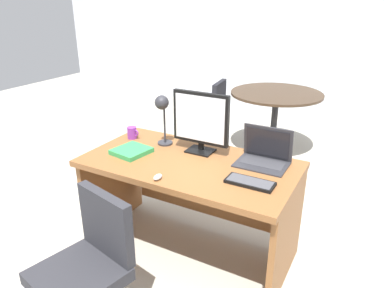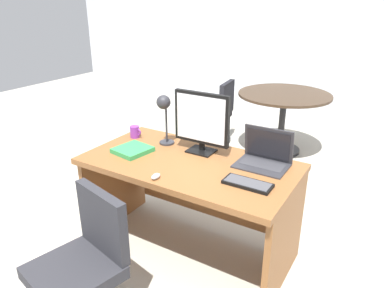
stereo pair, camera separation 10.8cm
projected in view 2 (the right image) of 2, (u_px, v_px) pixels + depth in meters
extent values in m
plane|color=#B7B2A3|center=(260.00, 174.00, 4.07)|extent=(12.00, 12.00, 0.00)
cube|color=silver|center=(327.00, 28.00, 5.50)|extent=(10.00, 0.10, 2.80)
cube|color=brown|center=(189.00, 164.00, 2.61)|extent=(1.52, 0.82, 0.04)
cube|color=brown|center=(116.00, 185.00, 3.11)|extent=(0.04, 0.72, 0.71)
cube|color=brown|center=(285.00, 241.00, 2.40)|extent=(0.04, 0.72, 0.71)
cube|color=brown|center=(209.00, 188.00, 2.98)|extent=(1.34, 0.02, 0.50)
cube|color=black|center=(201.00, 151.00, 2.76)|extent=(0.20, 0.16, 0.01)
cube|color=black|center=(202.00, 146.00, 2.76)|extent=(0.04, 0.02, 0.06)
cube|color=black|center=(202.00, 118.00, 2.67)|extent=(0.44, 0.04, 0.39)
cube|color=white|center=(200.00, 119.00, 2.65)|extent=(0.40, 0.00, 0.34)
cube|color=#2D2D33|center=(261.00, 166.00, 2.52)|extent=(0.35, 0.26, 0.01)
cube|color=#38383D|center=(262.00, 164.00, 2.54)|extent=(0.30, 0.14, 0.00)
cube|color=#2D2D33|center=(268.00, 144.00, 2.57)|extent=(0.35, 0.04, 0.25)
cube|color=black|center=(268.00, 144.00, 2.56)|extent=(0.31, 0.03, 0.21)
cube|color=black|center=(248.00, 184.00, 2.27)|extent=(0.31, 0.13, 0.02)
cube|color=#47474C|center=(248.00, 182.00, 2.27)|extent=(0.28, 0.11, 0.00)
ellipsoid|color=silver|center=(156.00, 176.00, 2.35)|extent=(0.04, 0.08, 0.03)
cylinder|color=#2D2D33|center=(167.00, 142.00, 2.92)|extent=(0.12, 0.12, 0.01)
cylinder|color=#2D2D33|center=(166.00, 124.00, 2.86)|extent=(0.02, 0.02, 0.29)
sphere|color=#2D2D33|center=(164.00, 102.00, 2.77)|extent=(0.11, 0.11, 0.11)
cube|color=green|center=(133.00, 150.00, 2.75)|extent=(0.27, 0.28, 0.03)
cylinder|color=purple|center=(135.00, 132.00, 3.03)|extent=(0.08, 0.08, 0.10)
torus|color=purple|center=(138.00, 132.00, 3.01)|extent=(0.06, 0.01, 0.06)
cube|color=#2D2D33|center=(74.00, 273.00, 2.10)|extent=(0.55, 0.55, 0.08)
cube|color=#2D2D33|center=(102.00, 222.00, 2.16)|extent=(0.44, 0.16, 0.41)
cylinder|color=black|center=(279.00, 149.00, 4.68)|extent=(0.50, 0.50, 0.04)
cylinder|color=black|center=(282.00, 123.00, 4.55)|extent=(0.08, 0.08, 0.69)
cylinder|color=#3F2D1E|center=(285.00, 95.00, 4.41)|extent=(1.12, 1.12, 0.03)
cylinder|color=black|center=(210.00, 139.00, 5.03)|extent=(0.56, 0.56, 0.04)
cylinder|color=black|center=(210.00, 128.00, 4.97)|extent=(0.05, 0.05, 0.28)
cube|color=black|center=(211.00, 115.00, 4.90)|extent=(0.52, 0.52, 0.08)
cube|color=black|center=(227.00, 98.00, 4.73)|extent=(0.12, 0.44, 0.43)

